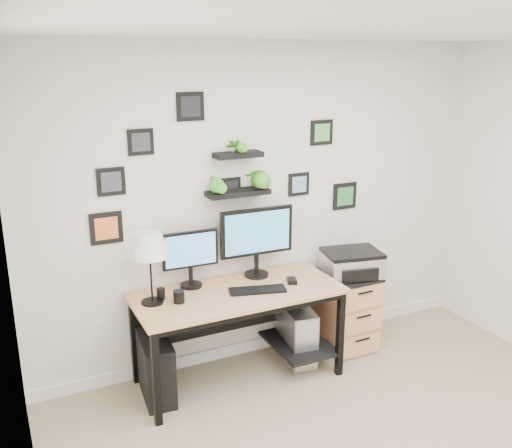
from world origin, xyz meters
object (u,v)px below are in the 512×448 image
mug (179,297)px  pc_tower_black (156,368)px  file_cabinet (346,310)px  table_lamp (149,247)px  monitor_left (190,255)px  desk (240,303)px  pc_tower_grey (296,333)px  printer (352,263)px  monitor_right (257,236)px

mug → pc_tower_black: 0.59m
file_cabinet → table_lamp: bearing=-179.4°
file_cabinet → mug: bearing=-176.4°
monitor_left → mug: 0.37m
table_lamp → mug: (0.18, -0.08, -0.38)m
desk → file_cabinet: size_ratio=2.39×
pc_tower_grey → file_cabinet: file_cabinet is taller
pc_tower_black → file_cabinet: (1.73, 0.06, 0.10)m
table_lamp → file_cabinet: bearing=0.6°
monitor_left → printer: 1.42m
monitor_left → printer: monitor_left is taller
table_lamp → pc_tower_grey: 1.53m
mug → file_cabinet: (1.55, 0.10, -0.46)m
desk → monitor_left: monitor_left is taller
pc_tower_black → monitor_left: bearing=33.9°
table_lamp → mug: bearing=-23.9°
monitor_left → pc_tower_grey: 1.17m
table_lamp → pc_tower_grey: table_lamp is taller
monitor_right → table_lamp: size_ratio=1.15×
pc_tower_grey → file_cabinet: 0.52m
monitor_right → table_lamp: monitor_right is taller
pc_tower_grey → monitor_right: bearing=152.1°
monitor_right → pc_tower_black: size_ratio=1.30×
pc_tower_black → file_cabinet: 1.74m
desk → mug: bearing=-175.6°
table_lamp → desk: bearing=-3.3°
monitor_left → mug: size_ratio=4.85×
mug → pc_tower_grey: bearing=3.5°
mug → pc_tower_black: bearing=167.6°
monitor_left → table_lamp: bearing=-155.6°
pc_tower_black → printer: bearing=6.3°
monitor_right → table_lamp: (-0.91, -0.14, 0.09)m
pc_tower_black → printer: 1.84m
monitor_right → file_cabinet: (0.81, -0.12, -0.75)m
table_lamp → pc_tower_black: (-0.01, -0.04, -0.94)m
printer → monitor_left: bearing=173.1°
desk → printer: printer is taller
desk → pc_tower_grey: desk is taller
printer → desk: bearing=-178.2°
monitor_right → pc_tower_grey: (0.30, -0.16, -0.85)m
monitor_left → printer: bearing=-6.9°
table_lamp → printer: table_lamp is taller
pc_tower_black → printer: size_ratio=0.89×
desk → mug: 0.54m
monitor_right → table_lamp: 0.93m
desk → monitor_left: 0.55m
monitor_left → monitor_right: size_ratio=0.73×
monitor_left → table_lamp: (-0.36, -0.16, 0.17)m
mug → printer: printer is taller
monitor_right → table_lamp: bearing=-171.2°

